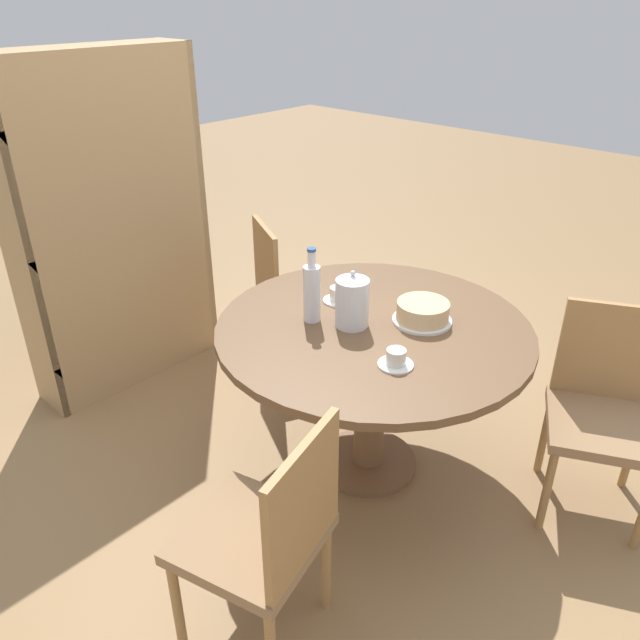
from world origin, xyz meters
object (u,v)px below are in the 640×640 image
water_bottle (312,292)px  cake_main (423,312)px  chair_b (291,293)px  cup_a (338,296)px  chair_c (266,535)px  bookshelf (115,237)px  cup_b (396,359)px  coffee_pot (352,301)px  chair_a (603,408)px

water_bottle → cake_main: (0.30, -0.35, -0.09)m
chair_b → cup_a: bearing=-179.5°
cup_a → chair_c: bearing=-150.1°
cake_main → bookshelf: bearing=105.5°
water_bottle → cup_b: size_ratio=2.40×
chair_c → cup_a: (0.97, 0.56, 0.30)m
water_bottle → cup_b: bearing=-96.0°
bookshelf → coffee_pot: 1.43m
chair_a → chair_b: (-0.10, 1.68, 0.00)m
chair_b → water_bottle: 0.92m
water_bottle → cup_a: bearing=9.9°
chair_a → water_bottle: 1.27m
chair_c → coffee_pot: bearing=-170.9°
cup_b → chair_c: bearing=-176.0°
bookshelf → chair_a: bearing=108.3°
coffee_pot → chair_c: bearing=-156.2°
cup_a → cup_b: 0.57m
chair_a → cup_a: chair_a is taller
cup_b → chair_a: bearing=-40.7°
chair_c → cup_b: bearing=169.4°
chair_b → water_bottle: size_ratio=2.72×
coffee_pot → chair_a: bearing=-59.0°
chair_a → cup_b: (-0.66, 0.57, 0.30)m
chair_a → bookshelf: (-0.76, 2.30, 0.36)m
cup_a → cake_main: bearing=-76.3°
bookshelf → cup_b: 1.74m
chair_b → chair_c: same height
cup_b → bookshelf: bearing=93.3°
cup_a → bookshelf: bearing=106.1°
cup_b → cake_main: bearing=19.3°
cup_b → cup_a: bearing=63.3°
bookshelf → cup_a: size_ratio=12.98×
water_bottle → chair_b: bearing=51.7°
cake_main → cup_b: 0.37m
chair_a → cup_a: bearing=174.3°
chair_c → cup_a: size_ratio=6.54×
cup_a → cup_b: bearing=-116.7°
coffee_pot → cake_main: bearing=-41.9°
bookshelf → coffee_pot: bookshelf is taller
cup_a → chair_b: bearing=63.4°
cup_b → coffee_pot: bearing=68.2°
coffee_pot → water_bottle: bearing=117.5°
bookshelf → cup_b: size_ratio=12.98×
chair_b → chair_c: (-1.27, -1.17, 0.00)m
bookshelf → coffee_pot: size_ratio=7.09×
water_bottle → cake_main: size_ratio=1.30×
chair_b → coffee_pot: 0.98m
chair_a → bookshelf: bearing=171.9°
chair_a → cake_main: chair_a is taller
chair_a → chair_b: same height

